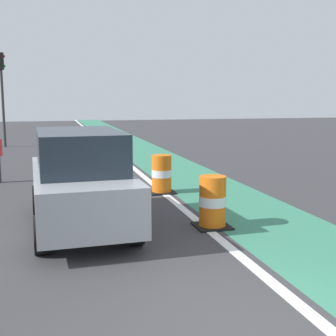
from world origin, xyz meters
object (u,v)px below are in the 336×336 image
(traffic_barrel_mid, at_px, (162,174))
(parked_suv_nearest, at_px, (80,179))
(traffic_barrel_front, at_px, (212,202))
(traffic_light_corner, at_px, (2,83))

(traffic_barrel_mid, bearing_deg, parked_suv_nearest, -129.60)
(parked_suv_nearest, height_order, traffic_barrel_front, parked_suv_nearest)
(parked_suv_nearest, relative_size, traffic_light_corner, 0.92)
(parked_suv_nearest, distance_m, traffic_barrel_mid, 3.93)
(traffic_light_corner, bearing_deg, traffic_barrel_mid, -68.77)
(traffic_barrel_mid, bearing_deg, traffic_light_corner, 111.23)
(parked_suv_nearest, bearing_deg, traffic_light_corner, 99.88)
(traffic_barrel_front, bearing_deg, traffic_light_corner, 107.69)
(traffic_barrel_front, bearing_deg, traffic_barrel_mid, 92.99)
(traffic_barrel_front, xyz_separation_m, traffic_barrel_mid, (-0.19, 3.66, 0.00))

